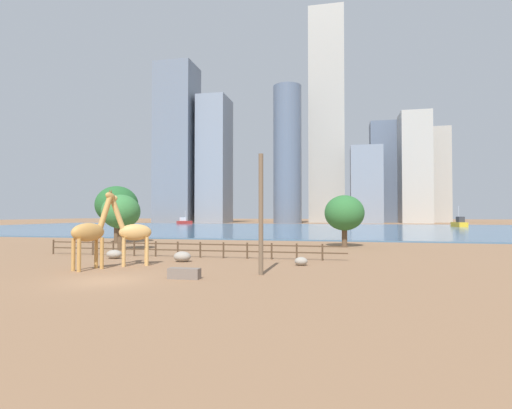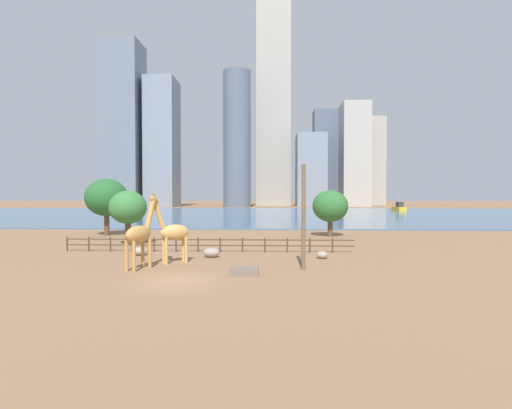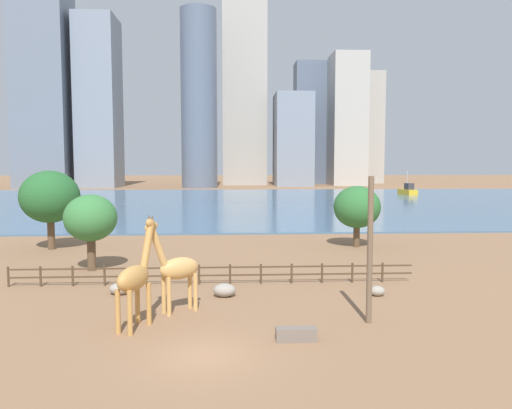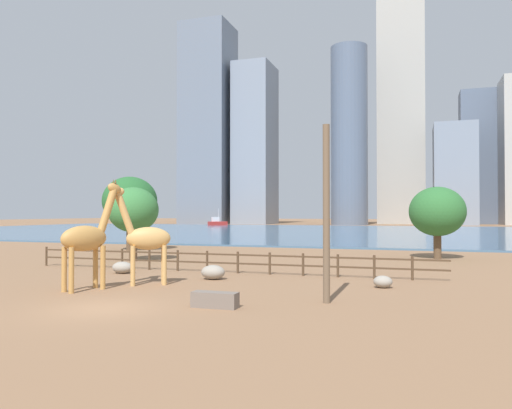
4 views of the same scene
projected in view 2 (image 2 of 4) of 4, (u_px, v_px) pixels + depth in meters
The scene contains 23 objects.
ground_plane at pixel (250, 214), 103.83m from camera, with size 400.00×400.00×0.00m, color #8C6647.
harbor_water at pixel (249, 214), 100.83m from camera, with size 180.00×86.00×0.20m, color #476B8C.
giraffe_tall at pixel (173, 232), 29.94m from camera, with size 2.91×2.18×5.10m.
giraffe_companion at pixel (140, 234), 27.64m from camera, with size 1.84×3.21×5.31m.
utility_pole at pixel (304, 217), 27.32m from camera, with size 0.28×0.28×7.23m, color brown.
boulder_near_fence at pixel (140, 251), 33.92m from camera, with size 1.30×0.94×0.71m, color gray.
boulder_by_pole at pixel (211, 253), 32.85m from camera, with size 1.34×1.04×0.78m, color gray.
boulder_small at pixel (322, 255), 32.20m from camera, with size 0.91×0.79×0.59m, color gray.
feeding_trough at pixel (244, 272), 25.25m from camera, with size 1.80×0.60×0.60m, color #72665B.
enclosure_fence at pixel (204, 244), 35.91m from camera, with size 26.12×0.14×1.30m.
tree_left_large at pixel (330, 206), 48.90m from camera, with size 4.34×4.34×5.71m.
tree_center_broad at pixel (128, 208), 40.79m from camera, with size 3.79×3.79×5.57m.
tree_right_tall at pixel (107, 198), 50.21m from camera, with size 5.24×5.24×7.15m.
boat_ferry at pixel (399, 208), 117.88m from camera, with size 2.83×6.39×5.58m.
boat_sailboat at pixel (135, 206), 136.52m from camera, with size 4.98×4.99×4.66m.
skyline_tower_needle at pixel (162, 143), 163.65m from camera, with size 11.79×15.23×52.16m, color gray.
skyline_block_central at pixel (311, 171), 167.70m from camera, with size 12.04×15.81×30.18m, color gray.
skyline_tower_glass at pixel (355, 155), 170.69m from camera, with size 11.44×13.22×43.98m, color #B7B2A8.
skyline_block_left at pixel (122, 125), 160.97m from camera, with size 15.64×14.94×65.95m, color slate.
skyline_block_right at pixel (374, 162), 187.35m from camera, with size 8.47×9.58×41.13m, color #ADA89E.
skyline_tower_short at pixel (237, 140), 158.55m from camera, with size 11.02×11.02×53.87m, color slate.
skyline_block_wide at pixel (273, 103), 178.63m from camera, with size 14.99×14.54×92.41m, color #ADA89E.
skyline_tower_far at pixel (327, 158), 182.97m from camera, with size 12.90×10.24×43.39m, color slate.
Camera 2 is at (5.72, -23.58, 5.21)m, focal length 28.00 mm.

